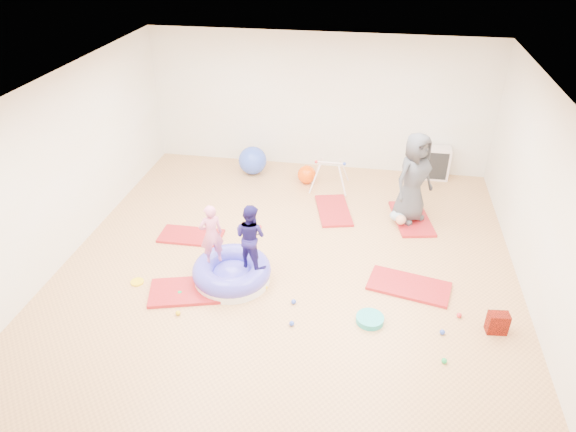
# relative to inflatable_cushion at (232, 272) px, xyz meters

# --- Properties ---
(room) EXTENTS (7.01, 8.01, 2.81)m
(room) POSITION_rel_inflatable_cushion_xyz_m (0.76, 0.22, 1.26)
(room) COLOR tan
(room) RESTS_ON ground
(gym_mat_front_left) EXTENTS (1.39, 0.95, 0.05)m
(gym_mat_front_left) POSITION_rel_inflatable_cushion_xyz_m (-0.49, -0.37, -0.12)
(gym_mat_front_left) COLOR #AE1D35
(gym_mat_front_left) RESTS_ON ground
(gym_mat_mid_left) EXTENTS (1.07, 0.54, 0.04)m
(gym_mat_mid_left) POSITION_rel_inflatable_cushion_xyz_m (-1.00, 1.02, -0.12)
(gym_mat_mid_left) COLOR #AE1D35
(gym_mat_mid_left) RESTS_ON ground
(gym_mat_center_back) EXTENTS (0.81, 1.22, 0.05)m
(gym_mat_center_back) POSITION_rel_inflatable_cushion_xyz_m (1.31, 2.29, -0.12)
(gym_mat_center_back) COLOR #AE1D35
(gym_mat_center_back) RESTS_ON ground
(gym_mat_right) EXTENTS (1.27, 0.82, 0.05)m
(gym_mat_right) POSITION_rel_inflatable_cushion_xyz_m (2.62, 0.28, -0.12)
(gym_mat_right) COLOR #AE1D35
(gym_mat_right) RESTS_ON ground
(gym_mat_rear_right) EXTENTS (0.83, 1.29, 0.05)m
(gym_mat_rear_right) POSITION_rel_inflatable_cushion_xyz_m (2.72, 2.23, -0.12)
(gym_mat_rear_right) COLOR #AE1D35
(gym_mat_rear_right) RESTS_ON ground
(inflatable_cushion) EXTENTS (1.18, 1.18, 0.37)m
(inflatable_cushion) POSITION_rel_inflatable_cushion_xyz_m (0.00, 0.00, 0.00)
(inflatable_cushion) COLOR white
(inflatable_cushion) RESTS_ON ground
(child_pink) EXTENTS (0.42, 0.38, 0.96)m
(child_pink) POSITION_rel_inflatable_cushion_xyz_m (-0.28, 0.04, 0.68)
(child_pink) COLOR pink
(child_pink) RESTS_ON inflatable_cushion
(child_navy) EXTENTS (0.60, 0.55, 1.01)m
(child_navy) POSITION_rel_inflatable_cushion_xyz_m (0.30, 0.05, 0.70)
(child_navy) COLOR navy
(child_navy) RESTS_ON inflatable_cushion
(adult_caregiver) EXTENTS (0.92, 0.92, 1.61)m
(adult_caregiver) POSITION_rel_inflatable_cushion_xyz_m (2.66, 2.20, 0.71)
(adult_caregiver) COLOR #3E4047
(adult_caregiver) RESTS_ON gym_mat_rear_right
(infant) EXTENTS (0.37, 0.38, 0.22)m
(infant) POSITION_rel_inflatable_cushion_xyz_m (2.51, 2.03, 0.02)
(infant) COLOR #9AB4C8
(infant) RESTS_ON gym_mat_rear_right
(ball_pit_balls) EXTENTS (4.02, 2.69, 0.07)m
(ball_pit_balls) POSITION_rel_inflatable_cushion_xyz_m (1.20, -0.36, -0.11)
(ball_pit_balls) COLOR yellow
(ball_pit_balls) RESTS_ON ground
(exercise_ball_blue) EXTENTS (0.59, 0.59, 0.59)m
(exercise_ball_blue) POSITION_rel_inflatable_cushion_xyz_m (-0.52, 3.58, 0.15)
(exercise_ball_blue) COLOR blue
(exercise_ball_blue) RESTS_ON ground
(exercise_ball_orange) EXTENTS (0.37, 0.37, 0.37)m
(exercise_ball_orange) POSITION_rel_inflatable_cushion_xyz_m (0.66, 3.34, 0.04)
(exercise_ball_orange) COLOR #FF5007
(exercise_ball_orange) RESTS_ON ground
(infant_play_gym) EXTENTS (0.74, 0.71, 0.57)m
(infant_play_gym) POSITION_rel_inflatable_cushion_xyz_m (1.14, 3.20, 0.24)
(infant_play_gym) COLOR silver
(infant_play_gym) RESTS_ON ground
(cube_shelf) EXTENTS (0.67, 0.33, 0.67)m
(cube_shelf) POSITION_rel_inflatable_cushion_xyz_m (3.16, 4.01, 0.19)
(cube_shelf) COLOR silver
(cube_shelf) RESTS_ON ground
(balance_disc) EXTENTS (0.38, 0.38, 0.08)m
(balance_disc) POSITION_rel_inflatable_cushion_xyz_m (2.08, -0.56, -0.10)
(balance_disc) COLOR #21A8A7
(balance_disc) RESTS_ON ground
(backpack) EXTENTS (0.28, 0.19, 0.31)m
(backpack) POSITION_rel_inflatable_cushion_xyz_m (3.73, -0.47, 0.01)
(backpack) COLOR #AF1505
(backpack) RESTS_ON ground
(yellow_toy) EXTENTS (0.19, 0.19, 0.03)m
(yellow_toy) POSITION_rel_inflatable_cushion_xyz_m (-1.39, -0.31, -0.13)
(yellow_toy) COLOR yellow
(yellow_toy) RESTS_ON ground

